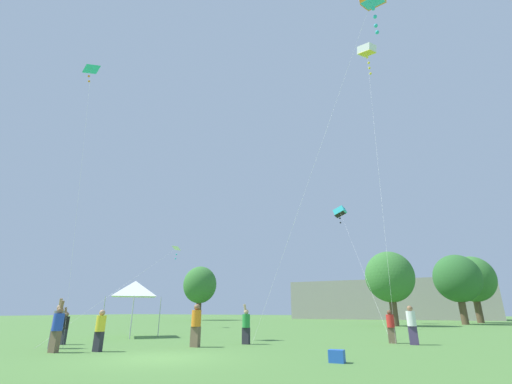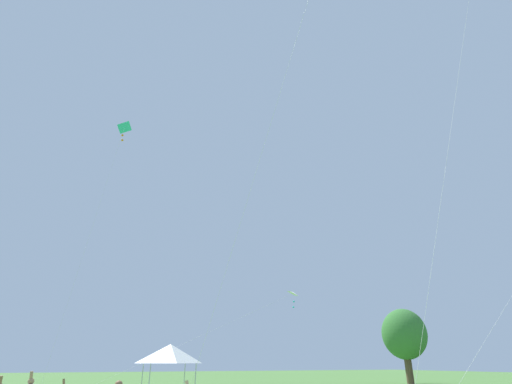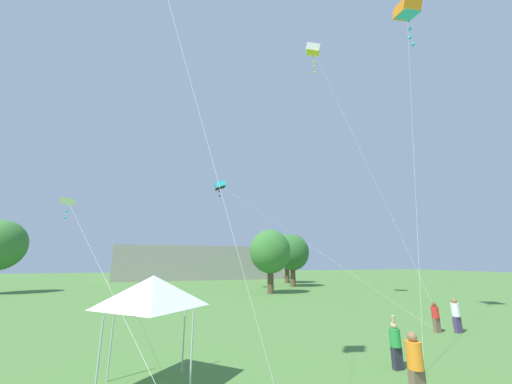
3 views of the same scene
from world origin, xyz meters
TOP-DOWN VIEW (x-y plane):
  - distant_building at (1.42, 62.17)m, footprint 35.25×9.70m
  - tree_far_centre at (12.11, 38.52)m, footprint 5.34×4.81m
  - tree_near_right at (5.14, 30.53)m, footprint 5.15×4.63m
  - tree_far_right at (14.39, 45.59)m, footprint 5.73×5.16m
  - festival_tent at (-8.40, 6.93)m, footprint 2.66×2.66m
  - person_white_shirt at (7.73, 9.10)m, footprint 0.42×0.42m
  - person_green_shirt at (0.28, 5.86)m, footprint 0.38×0.38m
  - person_red_shirt at (6.71, 9.53)m, footprint 0.38×0.38m
  - person_orange_shirt at (-1.16, 3.64)m, footprint 0.44×0.44m
  - kite_white_box_0 at (6.54, 20.38)m, footprint 1.99×12.22m
  - kite_white_delta_1 at (-14.08, 17.85)m, footprint 7.98×18.70m
  - kite_orange_box_3 at (8.10, 9.54)m, footprint 8.10×5.29m
  - kite_cyan_box_4 at (-0.56, 35.06)m, footprint 8.12×26.47m

SIDE VIEW (x-z plane):
  - person_red_shirt at x=6.71m, z-range 0.06..1.65m
  - person_green_shirt at x=0.28m, z-range -0.03..1.84m
  - person_white_shirt at x=7.73m, z-range 0.07..1.86m
  - person_orange_shirt at x=-1.16m, z-range 0.07..1.92m
  - festival_tent at x=-8.40m, z-range 1.19..4.58m
  - distant_building at x=1.42m, z-range 0.00..6.97m
  - tree_near_right at x=5.14m, z-range 1.14..8.90m
  - tree_far_centre at x=12.11m, z-range 1.18..9.24m
  - tree_far_right at x=14.39m, z-range 1.26..9.91m
  - kite_white_delta_1 at x=-14.08m, z-range 3.63..11.62m
  - kite_cyan_box_4 at x=-0.56m, z-range 6.76..21.77m
  - kite_orange_box_3 at x=8.10m, z-range 10.67..33.68m
  - kite_white_box_0 at x=6.54m, z-range 13.08..40.80m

